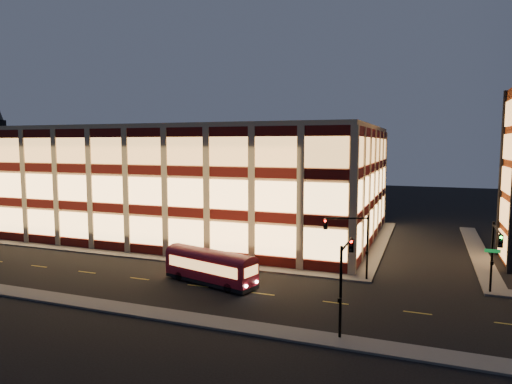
% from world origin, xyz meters
% --- Properties ---
extents(ground, '(200.00, 200.00, 0.00)m').
position_xyz_m(ground, '(0.00, 0.00, 0.00)').
color(ground, black).
rests_on(ground, ground).
extents(sidewalk_office_south, '(54.00, 2.00, 0.15)m').
position_xyz_m(sidewalk_office_south, '(-3.00, 1.00, 0.07)').
color(sidewalk_office_south, '#514F4C').
rests_on(sidewalk_office_south, ground).
extents(sidewalk_office_east, '(2.00, 30.00, 0.15)m').
position_xyz_m(sidewalk_office_east, '(23.00, 17.00, 0.07)').
color(sidewalk_office_east, '#514F4C').
rests_on(sidewalk_office_east, ground).
extents(sidewalk_tower_west, '(2.00, 30.00, 0.15)m').
position_xyz_m(sidewalk_tower_west, '(34.00, 17.00, 0.07)').
color(sidewalk_tower_west, '#514F4C').
rests_on(sidewalk_tower_west, ground).
extents(sidewalk_near, '(100.00, 2.00, 0.15)m').
position_xyz_m(sidewalk_near, '(0.00, -13.00, 0.07)').
color(sidewalk_near, '#514F4C').
rests_on(sidewalk_near, ground).
extents(office_building, '(50.45, 30.45, 14.50)m').
position_xyz_m(office_building, '(-2.91, 16.91, 7.25)').
color(office_building, tan).
rests_on(office_building, ground).
extents(traffic_signal_far, '(3.79, 1.87, 6.00)m').
position_xyz_m(traffic_signal_far, '(22.21, 0.24, 4.11)').
color(traffic_signal_far, black).
rests_on(traffic_signal_far, ground).
extents(traffic_signal_right, '(1.20, 4.37, 6.00)m').
position_xyz_m(traffic_signal_right, '(33.50, -0.62, 4.10)').
color(traffic_signal_right, black).
rests_on(traffic_signal_right, ground).
extents(traffic_signal_near, '(0.32, 4.45, 6.00)m').
position_xyz_m(traffic_signal_near, '(23.50, -11.03, 4.13)').
color(traffic_signal_near, black).
rests_on(traffic_signal_near, ground).
extents(trolley_bus, '(9.26, 4.61, 3.04)m').
position_xyz_m(trolley_bus, '(10.71, -4.99, 1.69)').
color(trolley_bus, maroon).
rests_on(trolley_bus, ground).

